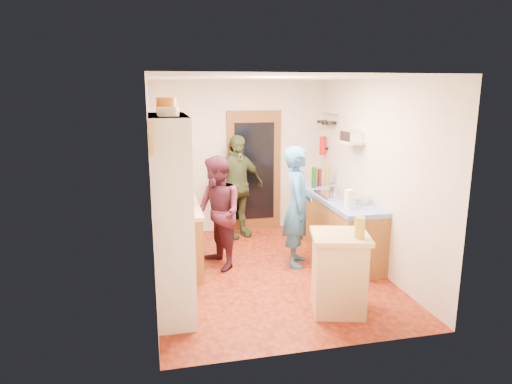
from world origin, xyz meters
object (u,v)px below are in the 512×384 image
object	(u,v)px
hutch_body	(172,216)
right_counter_base	(336,226)
island_base	(339,275)
person_back	(237,187)
person_hob	(300,207)
person_left	(218,212)

from	to	relation	value
hutch_body	right_counter_base	distance (m)	2.90
island_base	person_back	world-z (taller)	person_back
right_counter_base	person_hob	size ratio (longest dim) A/B	1.29
right_counter_base	person_hob	distance (m)	0.90
hutch_body	person_back	distance (m)	2.69
person_hob	person_back	size ratio (longest dim) A/B	0.98
hutch_body	person_left	world-z (taller)	hutch_body
person_left	island_base	bearing A→B (deg)	17.03
right_counter_base	person_left	xyz separation A→B (m)	(-1.83, -0.16, 0.37)
island_base	person_hob	world-z (taller)	person_hob
island_base	person_left	size ratio (longest dim) A/B	0.54
right_counter_base	person_left	distance (m)	1.87
hutch_body	island_base	bearing A→B (deg)	-14.93
right_counter_base	person_back	world-z (taller)	person_back
person_left	right_counter_base	bearing A→B (deg)	77.34
right_counter_base	person_left	world-z (taller)	person_left
hutch_body	island_base	distance (m)	1.98
person_back	person_left	bearing A→B (deg)	-130.73
hutch_body	person_back	bearing A→B (deg)	63.98
right_counter_base	hutch_body	bearing A→B (deg)	-152.53
right_counter_base	island_base	xyz separation A→B (m)	(-0.70, -1.78, 0.01)
person_hob	person_back	world-z (taller)	person_back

